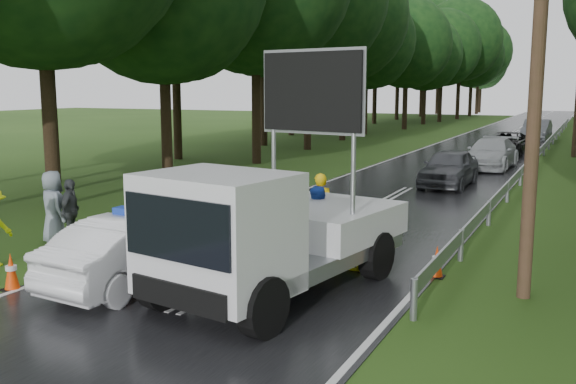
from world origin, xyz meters
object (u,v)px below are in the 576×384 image
Objects in this scene: police_sedan at (140,251)px; civilian at (319,225)px; barrier at (308,230)px; queue_car_third at (506,144)px; queue_car_first at (449,168)px; queue_car_fourth at (537,131)px; officer at (320,209)px; work_truck at (268,232)px; queue_car_second at (491,153)px.

civilian reaches higher than police_sedan.
queue_car_third is (0.97, 25.11, -0.11)m from barrier.
queue_car_first is 0.90× the size of queue_car_fourth.
officer reaches higher than queue_car_first.
queue_car_fourth is at bearing 92.37° from queue_car_third.
officer is at bearing 102.90° from civilian.
queue_car_fourth reaches higher than police_sedan.
queue_car_fourth is (1.49, 37.63, -0.43)m from work_truck.
barrier is at bearing 105.35° from work_truck.
work_truck is 21.00m from queue_car_second.
queue_car_third is at bearing 79.01° from civilian.
police_sedan is at bearing -139.22° from civilian.
police_sedan reaches higher than queue_car_first.
work_truck is 1.39× the size of queue_car_first.
police_sedan is at bearing 53.77° from officer.
work_truck reaches higher than barrier.
civilian is at bearing 97.82° from officer.
queue_car_third is at bearing -92.18° from police_sedan.
queue_car_first is at bearing -91.53° from queue_car_fourth.
queue_car_third is at bearing -92.47° from queue_car_fourth.
civilian is at bearing -85.36° from queue_car_third.
queue_car_first is 12.74m from queue_car_third.
work_truck is at bearing -97.73° from civilian.
queue_car_third reaches higher than barrier.
work_truck is 14.66m from queue_car_first.
work_truck is 1.25× the size of queue_car_fourth.
queue_car_first is at bearing -93.04° from queue_car_second.
barrier is at bearing -90.68° from queue_car_first.
barrier is 1.89m from officer.
queue_car_second is (3.38, 21.41, 0.03)m from police_sedan.
officer is 23.34m from queue_car_third.
work_truck is 2.53m from civilian.
queue_car_second is at bearing -109.46° from officer.
queue_car_fourth is (2.19, 33.53, -0.10)m from officer.
queue_car_fourth is at bearing -107.95° from officer.
work_truck is (2.53, 0.43, 0.52)m from police_sedan.
queue_car_first is (0.27, 12.15, -0.12)m from civilian.
queue_car_first is at bearing 79.60° from civilian.
queue_car_fourth reaches higher than queue_car_second.
queue_car_first is (2.74, 15.08, 0.04)m from police_sedan.
work_truck is at bearing -81.61° from barrier.
police_sedan is at bearing -127.77° from barrier.
civilian is at bearing 101.10° from work_truck.
police_sedan is 3.84m from civilian.
work_truck is 2.32m from barrier.
queue_car_third is (0.54, 12.73, -0.07)m from queue_car_first.
work_truck is at bearing -89.59° from queue_car_second.
barrier is (2.31, 2.70, 0.08)m from police_sedan.
police_sedan is 2.62m from work_truck.
queue_car_first is (0.91, 10.56, -0.15)m from officer.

